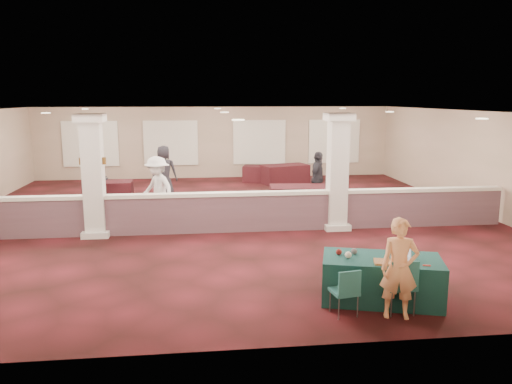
{
  "coord_description": "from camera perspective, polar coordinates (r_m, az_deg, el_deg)",
  "views": [
    {
      "loc": [
        -0.77,
        -14.69,
        3.61
      ],
      "look_at": [
        0.69,
        -2.0,
        1.19
      ],
      "focal_mm": 35.0,
      "sensor_mm": 36.0,
      "label": 1
    }
  ],
  "objects": [
    {
      "name": "sconce_left",
      "position": [
        13.62,
        -19.33,
        3.35
      ],
      "size": [
        0.12,
        0.12,
        0.18
      ],
      "color": "brown",
      "rests_on": "column_left"
    },
    {
      "name": "laptop_base",
      "position": [
        9.21,
        16.32,
        -7.4
      ],
      "size": [
        0.42,
        0.34,
        0.02
      ],
      "primitive_type": "cube",
      "rotation": [
        0.0,
        0.0,
        -0.28
      ],
      "color": "silver",
      "rests_on": "near_table"
    },
    {
      "name": "ceiling",
      "position": [
        14.71,
        -3.63,
        9.13
      ],
      "size": [
        16.0,
        16.0,
        0.02
      ],
      "primitive_type": "cube",
      "color": "silver",
      "rests_on": "wall_back"
    },
    {
      "name": "near_table",
      "position": [
        9.36,
        14.12,
        -9.65
      ],
      "size": [
        2.29,
        1.57,
        0.8
      ],
      "primitive_type": "cube",
      "rotation": [
        0.0,
        0.0,
        -0.28
      ],
      "color": "#0D3130",
      "rests_on": "ground"
    },
    {
      "name": "attendee_b",
      "position": [
        14.97,
        -11.19,
        0.35
      ],
      "size": [
        1.26,
        1.28,
        1.92
      ],
      "primitive_type": "imported",
      "rotation": [
        0.0,
        0.0,
        -0.81
      ],
      "color": "white",
      "rests_on": "ground"
    },
    {
      "name": "far_table_back_left",
      "position": [
        18.47,
        -16.51,
        0.1
      ],
      "size": [
        1.69,
        0.86,
        0.68
      ],
      "primitive_type": "cube",
      "rotation": [
        0.0,
        0.0,
        0.02
      ],
      "color": "black",
      "rests_on": "ground"
    },
    {
      "name": "wall_right",
      "position": [
        17.23,
        24.12,
        3.11
      ],
      "size": [
        0.04,
        16.0,
        3.2
      ],
      "primitive_type": "cube",
      "color": "gray",
      "rests_on": "ground"
    },
    {
      "name": "column_right",
      "position": [
        13.86,
        9.28,
        2.42
      ],
      "size": [
        0.72,
        0.72,
        3.2
      ],
      "color": "silver",
      "rests_on": "ground"
    },
    {
      "name": "far_table_front_left",
      "position": [
        15.82,
        -20.59,
        -1.86
      ],
      "size": [
        1.77,
        1.0,
        0.69
      ],
      "primitive_type": "cube",
      "rotation": [
        0.0,
        0.0,
        -0.09
      ],
      "color": "black",
      "rests_on": "ground"
    },
    {
      "name": "far_table_front_right",
      "position": [
        16.17,
        5.22,
        -0.72
      ],
      "size": [
        2.07,
        1.15,
        0.81
      ],
      "primitive_type": "cube",
      "rotation": [
        0.0,
        0.0,
        -0.08
      ],
      "color": "black",
      "rests_on": "ground"
    },
    {
      "name": "attendee_a",
      "position": [
        17.37,
        -17.87,
        1.15
      ],
      "size": [
        0.96,
        0.83,
        1.74
      ],
      "primitive_type": "imported",
      "rotation": [
        0.0,
        0.0,
        0.55
      ],
      "color": "black",
      "rests_on": "ground"
    },
    {
      "name": "screen_glow",
      "position": [
        9.29,
        16.27,
        -6.51
      ],
      "size": [
        0.32,
        0.09,
        0.21
      ],
      "primitive_type": "cube",
      "rotation": [
        0.0,
        0.0,
        -0.28
      ],
      "color": "#AFBED2",
      "rests_on": "near_table"
    },
    {
      "name": "attendee_c",
      "position": [
        16.88,
        7.05,
        1.49
      ],
      "size": [
        0.98,
        1.19,
        1.84
      ],
      "primitive_type": "imported",
      "rotation": [
        0.0,
        0.0,
        1.05
      ],
      "color": "black",
      "rests_on": "ground"
    },
    {
      "name": "far_table_back_right",
      "position": [
        21.33,
        3.31,
        2.07
      ],
      "size": [
        2.16,
        1.53,
        0.79
      ],
      "primitive_type": "cube",
      "rotation": [
        0.0,
        0.0,
        0.31
      ],
      "color": "black",
      "rests_on": "ground"
    },
    {
      "name": "column_left",
      "position": [
        13.61,
        -18.09,
        1.88
      ],
      "size": [
        0.72,
        0.72,
        3.2
      ],
      "color": "silver",
      "rests_on": "ground"
    },
    {
      "name": "yarn_grey",
      "position": [
        9.31,
        11.15,
        -6.67
      ],
      "size": [
        0.11,
        0.11,
        0.11
      ],
      "primitive_type": "sphere",
      "color": "#525257",
      "rests_on": "near_table"
    },
    {
      "name": "far_table_front_center",
      "position": [
        15.38,
        -10.87,
        -1.67
      ],
      "size": [
        1.74,
        0.88,
        0.7
      ],
      "primitive_type": "cube",
      "rotation": [
        0.0,
        0.0,
        0.01
      ],
      "color": "black",
      "rests_on": "ground"
    },
    {
      "name": "wall_front",
      "position": [
        7.03,
        -0.0,
        -5.89
      ],
      "size": [
        16.0,
        0.04,
        3.2
      ],
      "primitive_type": "cube",
      "color": "gray",
      "rests_on": "ground"
    },
    {
      "name": "wall_back",
      "position": [
        22.79,
        -4.65,
        5.66
      ],
      "size": [
        16.0,
        0.04,
        3.2
      ],
      "primitive_type": "cube",
      "color": "gray",
      "rests_on": "ground"
    },
    {
      "name": "scissors",
      "position": [
        9.04,
        18.94,
        -7.94
      ],
      "size": [
        0.14,
        0.07,
        0.01
      ],
      "primitive_type": "cube",
      "rotation": [
        0.0,
        0.0,
        -0.28
      ],
      "color": "#B51B13",
      "rests_on": "near_table"
    },
    {
      "name": "woman",
      "position": [
        8.61,
        16.07,
        -8.4
      ],
      "size": [
        0.69,
        0.54,
        1.69
      ],
      "primitive_type": "imported",
      "rotation": [
        0.0,
        0.0,
        -0.23
      ],
      "color": "#FEA56E",
      "rests_on": "ground"
    },
    {
      "name": "partition_wall",
      "position": [
        13.56,
        -3.16,
        -2.24
      ],
      "size": [
        15.6,
        0.28,
        1.1
      ],
      "color": "#553A41",
      "rests_on": "ground"
    },
    {
      "name": "conf_chair_main",
      "position": [
        8.84,
        16.29,
        -9.82
      ],
      "size": [
        0.49,
        0.49,
        0.97
      ],
      "rotation": [
        0.0,
        0.0,
        -0.01
      ],
      "color": "#1E584F",
      "rests_on": "ground"
    },
    {
      "name": "knitting",
      "position": [
        8.98,
        14.73,
        -7.76
      ],
      "size": [
        0.51,
        0.44,
        0.03
      ],
      "primitive_type": "cube",
      "rotation": [
        0.0,
        0.0,
        -0.28
      ],
      "color": "#C66F1F",
      "rests_on": "near_table"
    },
    {
      "name": "sconce_right",
      "position": [
        13.51,
        -17.01,
        3.43
      ],
      "size": [
        0.12,
        0.12,
        0.18
      ],
      "color": "brown",
      "rests_on": "column_left"
    },
    {
      "name": "attendee_d",
      "position": [
        18.42,
        -10.48,
        2.29
      ],
      "size": [
        0.99,
        0.61,
        1.91
      ],
      "primitive_type": "imported",
      "rotation": [
        0.0,
        0.0,
        3.03
      ],
      "color": "black",
      "rests_on": "ground"
    },
    {
      "name": "ground",
      "position": [
        15.14,
        -3.48,
        -3.06
      ],
      "size": [
        16.0,
        16.0,
        0.0
      ],
      "primitive_type": "plane",
      "color": "#411014",
      "rests_on": "ground"
    },
    {
      "name": "far_table_back_center",
      "position": [
        21.62,
        0.85,
        2.08
      ],
      "size": [
        1.89,
        1.27,
        0.7
      ],
      "primitive_type": "cube",
      "rotation": [
        0.0,
        0.0,
        -0.26
      ],
      "color": "black",
      "rests_on": "ground"
    },
    {
      "name": "conf_chair_side",
      "position": [
        8.57,
        10.28,
        -10.8
      ],
      "size": [
        0.48,
        0.48,
        0.83
      ],
      "rotation": [
        0.0,
        0.0,
        0.17
      ],
      "color": "#1E584F",
      "rests_on": "ground"
    },
    {
      "name": "yarn_red",
      "position": [
        9.23,
        9.45,
        -6.78
      ],
      "size": [
        0.11,
        0.11,
        0.11
      ],
      "primitive_type": "sphere",
      "color": "#5A1412",
      "rests_on": "near_table"
    },
    {
      "name": "laptop_screen",
      "position": [
        9.3,
        16.27,
        -6.4
      ],
      "size": [
        0.35,
        0.11,
        0.24
      ],
      "primitive_type": "cube",
      "rotation": [
        0.0,
        0.0,
        -0.28
      ],
      "color": "silver",
      "rests_on": "near_table"
    },
    {
      "name": "yarn_cream",
      "position": [
        9.08,
        10.49,
        -7.08
      ],
      "size": [
        0.12,
        0.12,
        0.12
      ],
      "primitive_type": "sphere",
      "color": "beige",
      "rests_on": "near_table"
    }
  ]
}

